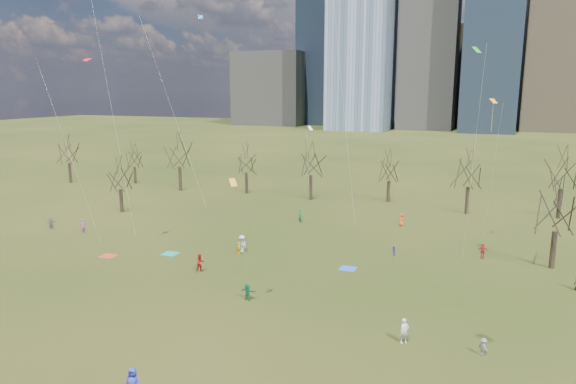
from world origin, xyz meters
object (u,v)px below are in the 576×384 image
(blanket_crimson, at_px, (108,256))
(person_0, at_px, (133,383))
(person_2, at_px, (200,263))
(blanket_teal, at_px, (170,254))
(blanket_navy, at_px, (348,269))
(person_4, at_px, (239,249))
(person_1, at_px, (404,331))

(blanket_crimson, distance_m, person_0, 27.73)
(person_0, bearing_deg, person_2, 95.64)
(blanket_teal, bearing_deg, person_2, -31.56)
(blanket_navy, xyz_separation_m, blanket_crimson, (-24.99, -5.56, 0.00))
(person_2, xyz_separation_m, person_4, (1.11, 6.07, -0.23))
(blanket_navy, relative_size, person_0, 0.86)
(blanket_navy, height_order, person_2, person_2)
(person_0, relative_size, person_1, 1.03)
(person_0, distance_m, person_4, 26.41)
(person_2, bearing_deg, person_1, -75.95)
(blanket_teal, xyz_separation_m, blanket_crimson, (-5.73, -3.13, 0.00))
(blanket_teal, distance_m, person_2, 7.13)
(blanket_navy, relative_size, person_4, 1.13)
(person_1, bearing_deg, blanket_navy, 80.05)
(blanket_crimson, bearing_deg, blanket_navy, 12.54)
(person_1, distance_m, person_4, 23.82)
(person_1, bearing_deg, person_2, 121.25)
(blanket_crimson, height_order, person_0, person_0)
(person_0, bearing_deg, blanket_teal, 105.02)
(blanket_crimson, bearing_deg, person_1, -13.55)
(person_0, xyz_separation_m, person_1, (13.59, 12.32, -0.03))
(blanket_navy, xyz_separation_m, person_0, (-6.00, -25.73, 0.91))
(blanket_teal, bearing_deg, blanket_navy, 7.18)
(person_0, relative_size, person_4, 1.31)
(person_1, distance_m, person_2, 22.07)
(blanket_teal, distance_m, person_4, 7.55)
(person_0, distance_m, person_2, 20.90)
(blanket_navy, distance_m, person_1, 15.44)
(person_1, relative_size, person_2, 0.96)
(blanket_teal, xyz_separation_m, person_4, (7.13, 2.37, 0.69))
(blanket_crimson, height_order, person_2, person_2)
(person_1, bearing_deg, person_0, -177.27)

